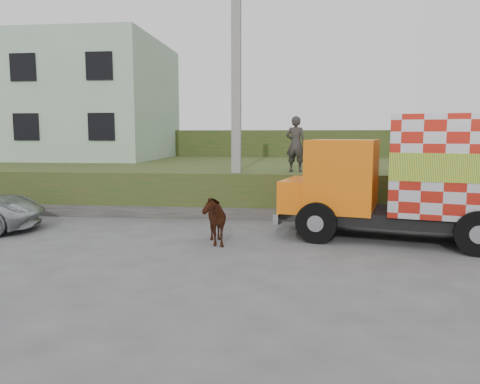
# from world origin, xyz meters

# --- Properties ---
(ground) EXTENTS (120.00, 120.00, 0.00)m
(ground) POSITION_xyz_m (0.00, 0.00, 0.00)
(ground) COLOR #474749
(ground) RESTS_ON ground
(embankment) EXTENTS (40.00, 12.00, 1.50)m
(embankment) POSITION_xyz_m (0.00, 10.00, 0.75)
(embankment) COLOR #234617
(embankment) RESTS_ON ground
(embankment_far) EXTENTS (40.00, 12.00, 3.00)m
(embankment_far) POSITION_xyz_m (0.00, 22.00, 1.50)
(embankment_far) COLOR #234617
(embankment_far) RESTS_ON ground
(retaining_strip) EXTENTS (16.00, 0.50, 0.40)m
(retaining_strip) POSITION_xyz_m (-2.00, 4.20, 0.20)
(retaining_strip) COLOR #595651
(retaining_strip) RESTS_ON ground
(building) EXTENTS (10.00, 8.00, 6.00)m
(building) POSITION_xyz_m (-11.00, 13.00, 4.50)
(building) COLOR #A2BEA6
(building) RESTS_ON embankment
(utility_pole) EXTENTS (1.20, 0.30, 8.00)m
(utility_pole) POSITION_xyz_m (-1.00, 4.60, 4.08)
(utility_pole) COLOR gray
(utility_pole) RESTS_ON ground
(cargo_truck) EXTENTS (7.62, 3.98, 3.25)m
(cargo_truck) POSITION_xyz_m (4.62, 1.45, 1.67)
(cargo_truck) COLOR black
(cargo_truck) RESTS_ON ground
(cow) EXTENTS (1.14, 1.66, 1.28)m
(cow) POSITION_xyz_m (-1.15, 0.72, 0.64)
(cow) COLOR black
(cow) RESTS_ON ground
(pedestrian) EXTENTS (0.79, 0.63, 1.88)m
(pedestrian) POSITION_xyz_m (0.96, 5.10, 2.44)
(pedestrian) COLOR #2B2826
(pedestrian) RESTS_ON embankment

